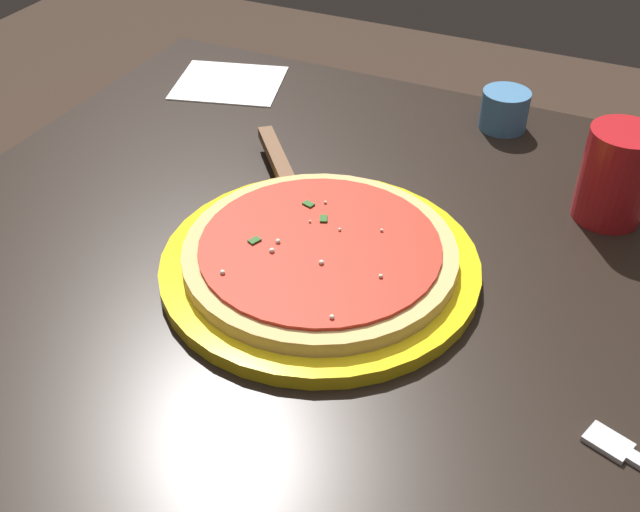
% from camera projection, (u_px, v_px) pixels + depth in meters
% --- Properties ---
extents(restaurant_table, '(1.05, 0.86, 0.78)m').
position_uv_depth(restaurant_table, '(375.00, 364.00, 0.88)').
color(restaurant_table, black).
rests_on(restaurant_table, ground_plane).
extents(serving_plate, '(0.33, 0.33, 0.02)m').
position_uv_depth(serving_plate, '(320.00, 265.00, 0.79)').
color(serving_plate, yellow).
rests_on(serving_plate, restaurant_table).
extents(pizza, '(0.28, 0.28, 0.02)m').
position_uv_depth(pizza, '(320.00, 252.00, 0.78)').
color(pizza, '#DBB26B').
rests_on(pizza, serving_plate).
extents(pizza_server, '(0.18, 0.20, 0.01)m').
position_uv_depth(pizza_server, '(284.00, 175.00, 0.90)').
color(pizza_server, silver).
rests_on(pizza_server, serving_plate).
extents(cup_tall_drink, '(0.08, 0.08, 0.11)m').
position_uv_depth(cup_tall_drink, '(616.00, 175.00, 0.84)').
color(cup_tall_drink, '#B2191E').
rests_on(cup_tall_drink, restaurant_table).
extents(cup_small_sauce, '(0.06, 0.06, 0.05)m').
position_uv_depth(cup_small_sauce, '(504.00, 110.00, 1.02)').
color(cup_small_sauce, teal).
rests_on(cup_small_sauce, restaurant_table).
extents(napkin_folded_right, '(0.18, 0.17, 0.00)m').
position_uv_depth(napkin_folded_right, '(229.00, 83.00, 1.14)').
color(napkin_folded_right, white).
rests_on(napkin_folded_right, restaurant_table).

